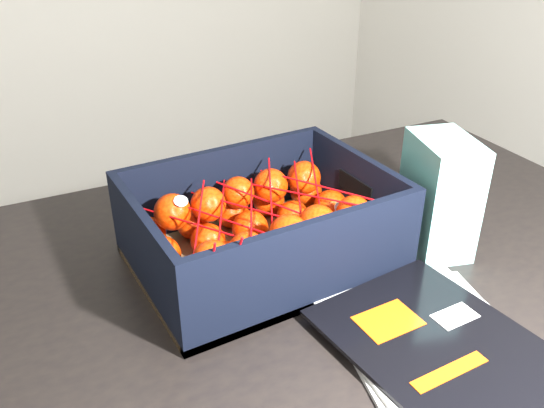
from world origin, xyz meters
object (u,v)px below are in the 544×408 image
retail_carton (439,195)px  table (302,324)px  magazine_stack (442,350)px  produce_crate (262,235)px

retail_carton → table: bearing=-172.9°
magazine_stack → produce_crate: bearing=107.4°
table → magazine_stack: bearing=-77.7°
table → produce_crate: (-0.04, 0.05, 0.14)m
produce_crate → retail_carton: retail_carton is taller
magazine_stack → retail_carton: (0.16, 0.18, 0.08)m
table → produce_crate: produce_crate is taller
table → magazine_stack: magazine_stack is taller
produce_crate → retail_carton: 0.27m
table → retail_carton: retail_carton is taller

